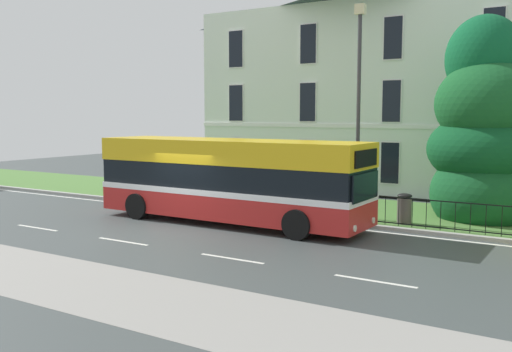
% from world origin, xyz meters
% --- Properties ---
extents(ground_plane, '(60.00, 56.00, 0.18)m').
position_xyz_m(ground_plane, '(0.00, 1.14, -0.01)').
color(ground_plane, '#3D4444').
extents(georgian_townhouse, '(17.12, 9.23, 10.50)m').
position_xyz_m(georgian_townhouse, '(1.99, 15.58, 5.39)').
color(georgian_townhouse, silver).
rests_on(georgian_townhouse, ground_plane).
extents(iron_verge_railing, '(17.53, 0.04, 0.97)m').
position_xyz_m(iron_verge_railing, '(1.99, 4.40, 0.62)').
color(iron_verge_railing, black).
rests_on(iron_verge_railing, ground_plane).
extents(evergreen_tree, '(4.27, 4.27, 8.10)m').
position_xyz_m(evergreen_tree, '(8.75, 7.67, 3.00)').
color(evergreen_tree, '#423328').
rests_on(evergreen_tree, ground_plane).
extents(single_decker_bus, '(10.20, 2.71, 2.97)m').
position_xyz_m(single_decker_bus, '(1.12, 2.36, 1.57)').
color(single_decker_bus, red).
rests_on(single_decker_bus, ground_plane).
extents(street_lamp_post, '(0.36, 0.24, 7.58)m').
position_xyz_m(street_lamp_post, '(4.83, 5.09, 4.41)').
color(street_lamp_post, '#333338').
rests_on(street_lamp_post, ground_plane).
extents(litter_bin, '(0.50, 0.50, 1.05)m').
position_xyz_m(litter_bin, '(6.65, 4.87, 0.65)').
color(litter_bin, '#4C4742').
rests_on(litter_bin, ground_plane).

